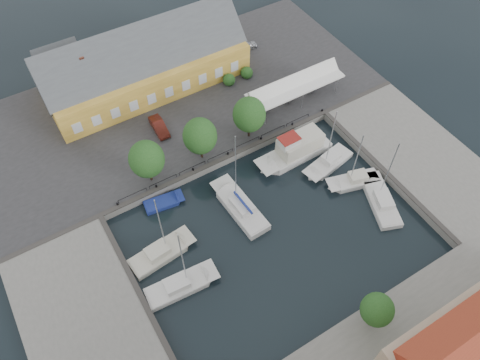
# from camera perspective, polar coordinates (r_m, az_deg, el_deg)

# --- Properties ---
(ground) EXTENTS (140.00, 140.00, 0.00)m
(ground) POSITION_cam_1_polar(r_m,az_deg,el_deg) (54.82, 3.27, -5.22)
(ground) COLOR black
(ground) RESTS_ON ground
(north_quay) EXTENTS (56.00, 26.00, 1.00)m
(north_quay) POSITION_cam_1_polar(r_m,az_deg,el_deg) (67.52, -7.62, 9.32)
(north_quay) COLOR #2D2D30
(north_quay) RESTS_ON ground
(west_quay) EXTENTS (12.00, 24.00, 1.00)m
(west_quay) POSITION_cam_1_polar(r_m,az_deg,el_deg) (50.70, -17.61, -17.35)
(west_quay) COLOR slate
(west_quay) RESTS_ON ground
(east_quay) EXTENTS (12.00, 24.00, 1.00)m
(east_quay) POSITION_cam_1_polar(r_m,az_deg,el_deg) (64.33, 20.93, 2.71)
(east_quay) COLOR slate
(east_quay) RESTS_ON ground
(quay_edge_fittings) EXTENTS (56.00, 24.72, 0.40)m
(quay_edge_fittings) POSITION_cam_1_polar(r_m,az_deg,el_deg) (56.15, 0.68, -1.13)
(quay_edge_fittings) COLOR #383533
(quay_edge_fittings) RESTS_ON north_quay
(warehouse) EXTENTS (28.56, 14.00, 9.55)m
(warehouse) POSITION_cam_1_polar(r_m,az_deg,el_deg) (68.22, -12.04, 13.46)
(warehouse) COLOR gold
(warehouse) RESTS_ON north_quay
(tent_canopy) EXTENTS (14.00, 4.00, 2.83)m
(tent_canopy) POSITION_cam_1_polar(r_m,az_deg,el_deg) (65.25, 6.77, 11.38)
(tent_canopy) COLOR white
(tent_canopy) RESTS_ON north_quay
(quay_trees) EXTENTS (18.20, 4.20, 6.30)m
(quay_trees) POSITION_cam_1_polar(r_m,az_deg,el_deg) (56.68, -4.91, 5.36)
(quay_trees) COLOR black
(quay_trees) RESTS_ON north_quay
(car_silver) EXTENTS (3.69, 1.86, 1.21)m
(car_silver) POSITION_cam_1_polar(r_m,az_deg,el_deg) (75.15, 0.73, 16.08)
(car_silver) COLOR #B8BAC0
(car_silver) RESTS_ON north_quay
(car_red) EXTENTS (1.66, 4.31, 1.40)m
(car_red) POSITION_cam_1_polar(r_m,az_deg,el_deg) (62.89, -9.85, 6.44)
(car_red) COLOR #581B14
(car_red) RESTS_ON north_quay
(center_sailboat) EXTENTS (3.15, 9.34, 12.60)m
(center_sailboat) POSITION_cam_1_polar(r_m,az_deg,el_deg) (55.43, 0.04, -3.43)
(center_sailboat) COLOR silver
(center_sailboat) RESTS_ON ground
(trawler) EXTENTS (10.59, 3.32, 5.00)m
(trawler) POSITION_cam_1_polar(r_m,az_deg,el_deg) (60.48, 6.85, 3.59)
(trawler) COLOR silver
(trawler) RESTS_ON ground
(east_boat_a) EXTENTS (7.58, 3.81, 10.49)m
(east_boat_a) POSITION_cam_1_polar(r_m,az_deg,el_deg) (60.71, 10.72, 2.01)
(east_boat_a) COLOR silver
(east_boat_a) RESTS_ON ground
(east_boat_b) EXTENTS (7.02, 3.95, 9.46)m
(east_boat_b) POSITION_cam_1_polar(r_m,az_deg,el_deg) (59.54, 13.75, -0.19)
(east_boat_b) COLOR silver
(east_boat_b) RESTS_ON ground
(east_boat_c) EXTENTS (5.27, 8.42, 10.47)m
(east_boat_c) POSITION_cam_1_polar(r_m,az_deg,el_deg) (58.53, 16.78, -2.57)
(east_boat_c) COLOR silver
(east_boat_c) RESTS_ON ground
(west_boat_b) EXTENTS (7.88, 3.40, 10.55)m
(west_boat_b) POSITION_cam_1_polar(r_m,az_deg,el_deg) (53.11, -9.61, -8.85)
(west_boat_b) COLOR beige
(west_boat_b) RESTS_ON ground
(west_boat_c) EXTENTS (8.13, 3.10, 10.81)m
(west_boat_c) POSITION_cam_1_polar(r_m,az_deg,el_deg) (51.05, -7.27, -12.71)
(west_boat_c) COLOR silver
(west_boat_c) RESTS_ON ground
(launch_nw) EXTENTS (5.02, 2.55, 0.88)m
(launch_nw) POSITION_cam_1_polar(r_m,az_deg,el_deg) (56.91, -9.31, -2.78)
(launch_nw) COLOR navy
(launch_nw) RESTS_ON ground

